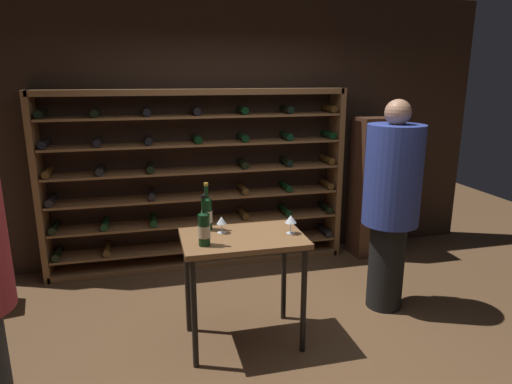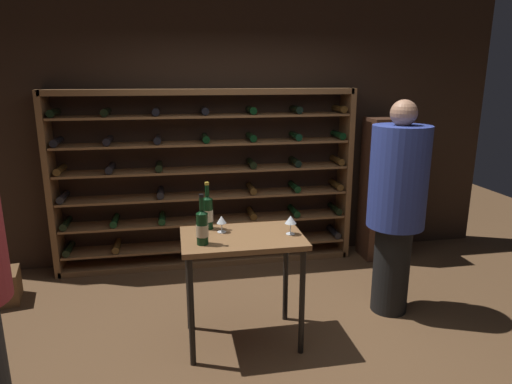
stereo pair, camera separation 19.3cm
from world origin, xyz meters
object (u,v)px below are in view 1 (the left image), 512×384
(wine_glass_stemmed_left, at_px, (291,220))
(wine_bottle_black_capsule, at_px, (204,228))
(person_guest_plum_blouse, at_px, (391,198))
(wine_bottle_red_label, at_px, (207,213))
(tasting_table, at_px, (243,251))
(display_cabinet, at_px, (373,187))
(wine_glass_stemmed_center, at_px, (221,221))
(wine_rack, at_px, (199,180))

(wine_glass_stemmed_left, bearing_deg, wine_bottle_black_capsule, -172.58)
(person_guest_plum_blouse, xyz_separation_m, wine_bottle_red_label, (-1.60, -0.03, -0.00))
(wine_bottle_black_capsule, distance_m, wine_glass_stemmed_left, 0.67)
(tasting_table, height_order, wine_glass_stemmed_left, wine_glass_stemmed_left)
(wine_bottle_red_label, relative_size, wine_glass_stemmed_left, 2.58)
(person_guest_plum_blouse, bearing_deg, display_cabinet, -125.36)
(wine_glass_stemmed_center, bearing_deg, display_cabinet, 33.90)
(wine_glass_stemmed_left, xyz_separation_m, wine_glass_stemmed_center, (-0.51, 0.14, -0.01))
(person_guest_plum_blouse, bearing_deg, wine_bottle_black_capsule, -1.37)
(wine_glass_stemmed_center, bearing_deg, wine_bottle_red_label, 133.19)
(wine_rack, relative_size, wine_bottle_black_capsule, 8.71)
(wine_bottle_red_label, bearing_deg, wine_bottle_black_capsule, -101.01)
(wine_rack, height_order, wine_glass_stemmed_left, wine_rack)
(wine_bottle_black_capsule, relative_size, wine_glass_stemmed_left, 2.54)
(tasting_table, height_order, wine_bottle_red_label, wine_bottle_red_label)
(display_cabinet, bearing_deg, tasting_table, -142.04)
(tasting_table, distance_m, display_cabinet, 2.34)
(person_guest_plum_blouse, relative_size, wine_glass_stemmed_left, 12.83)
(wine_bottle_red_label, bearing_deg, wine_rack, 85.90)
(person_guest_plum_blouse, relative_size, wine_bottle_black_capsule, 5.05)
(wine_bottle_black_capsule, xyz_separation_m, wine_glass_stemmed_center, (0.16, 0.23, -0.04))
(tasting_table, relative_size, wine_bottle_black_capsule, 2.47)
(wine_bottle_black_capsule, bearing_deg, wine_glass_stemmed_center, 54.48)
(tasting_table, xyz_separation_m, display_cabinet, (1.84, 1.44, 0.04))
(tasting_table, relative_size, wine_glass_stemmed_left, 6.29)
(tasting_table, bearing_deg, wine_bottle_black_capsule, -158.17)
(tasting_table, bearing_deg, wine_rack, 94.97)
(wine_bottle_red_label, height_order, wine_glass_stemmed_center, wine_bottle_red_label)
(wine_rack, distance_m, wine_glass_stemmed_left, 1.71)
(wine_rack, xyz_separation_m, wine_glass_stemmed_left, (0.50, -1.64, 0.03))
(wine_bottle_black_capsule, bearing_deg, wine_rack, 84.57)
(display_cabinet, relative_size, wine_bottle_red_label, 4.27)
(wine_bottle_black_capsule, bearing_deg, wine_glass_stemmed_left, 7.42)
(wine_glass_stemmed_center, bearing_deg, wine_bottle_black_capsule, -125.52)
(wine_glass_stemmed_left, bearing_deg, person_guest_plum_blouse, 15.36)
(person_guest_plum_blouse, distance_m, wine_glass_stemmed_center, 1.51)
(person_guest_plum_blouse, xyz_separation_m, display_cabinet, (0.48, 1.20, -0.22))
(tasting_table, bearing_deg, person_guest_plum_blouse, 9.98)
(person_guest_plum_blouse, height_order, wine_bottle_red_label, person_guest_plum_blouse)
(wine_rack, relative_size, person_guest_plum_blouse, 1.73)
(wine_rack, xyz_separation_m, wine_glass_stemmed_center, (-0.00, -1.50, 0.02))
(display_cabinet, relative_size, wine_bottle_black_capsule, 4.34)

